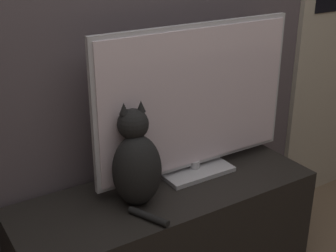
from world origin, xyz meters
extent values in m
cube|color=black|center=(0.00, 0.94, 0.25)|extent=(1.31, 0.47, 0.49)
cube|color=#B7B7BC|center=(0.19, 1.02, 0.50)|extent=(0.33, 0.20, 0.02)
cylinder|color=#B7B7BC|center=(0.19, 1.02, 0.53)|extent=(0.04, 0.04, 0.04)
cube|color=#B7B7BC|center=(0.19, 1.02, 0.85)|extent=(0.96, 0.02, 0.63)
cube|color=silver|center=(0.19, 1.01, 0.85)|extent=(0.93, 0.01, 0.60)
ellipsoid|color=black|center=(-0.15, 0.92, 0.64)|extent=(0.23, 0.21, 0.30)
ellipsoid|color=silver|center=(-0.14, 0.98, 0.63)|extent=(0.12, 0.08, 0.16)
sphere|color=black|center=(-0.15, 0.95, 0.82)|extent=(0.14, 0.14, 0.12)
cone|color=black|center=(-0.18, 0.96, 0.89)|extent=(0.04, 0.04, 0.04)
cone|color=black|center=(-0.11, 0.95, 0.89)|extent=(0.04, 0.04, 0.04)
cylinder|color=black|center=(-0.18, 0.79, 0.51)|extent=(0.10, 0.17, 0.03)
camera|label=1|loc=(-0.91, -0.51, 1.51)|focal=50.00mm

